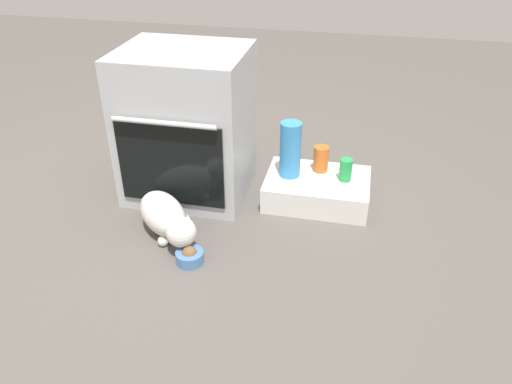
{
  "coord_description": "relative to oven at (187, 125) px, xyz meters",
  "views": [
    {
      "loc": [
        0.89,
        -1.89,
        1.48
      ],
      "look_at": [
        0.47,
        0.05,
        0.25
      ],
      "focal_mm": 35.48,
      "sensor_mm": 36.0,
      "label": 1
    }
  ],
  "objects": [
    {
      "name": "water_bottle",
      "position": [
        0.55,
        0.03,
        -0.1
      ],
      "size": [
        0.11,
        0.11,
        0.3
      ],
      "primitive_type": "cylinder",
      "color": "#388CD1",
      "rests_on": "pantry_cabinet"
    },
    {
      "name": "food_bowl",
      "position": [
        0.2,
        -0.61,
        -0.36
      ],
      "size": [
        0.13,
        0.13,
        0.08
      ],
      "color": "#4C7AB7",
      "rests_on": "ground"
    },
    {
      "name": "soda_can",
      "position": [
        0.84,
        0.04,
        -0.19
      ],
      "size": [
        0.07,
        0.07,
        0.12
      ],
      "primitive_type": "cylinder",
      "color": "green",
      "rests_on": "pantry_cabinet"
    },
    {
      "name": "sauce_jar",
      "position": [
        0.7,
        0.11,
        -0.18
      ],
      "size": [
        0.08,
        0.08,
        0.14
      ],
      "primitive_type": "cylinder",
      "color": "#D16023",
      "rests_on": "pantry_cabinet"
    },
    {
      "name": "oven",
      "position": [
        0.0,
        0.0,
        0.0
      ],
      "size": [
        0.63,
        0.58,
        0.78
      ],
      "color": "#B7BABF",
      "rests_on": "ground"
    },
    {
      "name": "cat",
      "position": [
        0.02,
        -0.44,
        -0.28
      ],
      "size": [
        0.53,
        0.52,
        0.21
      ],
      "rotation": [
        0.0,
        0.0,
        -0.78
      ],
      "color": "silver",
      "rests_on": "ground"
    },
    {
      "name": "pantry_cabinet",
      "position": [
        0.7,
        0.03,
        -0.32
      ],
      "size": [
        0.54,
        0.38,
        0.14
      ],
      "primitive_type": "cube",
      "color": "white",
      "rests_on": "ground"
    },
    {
      "name": "ground",
      "position": [
        -0.02,
        -0.4,
        -0.39
      ],
      "size": [
        8.0,
        8.0,
        0.0
      ],
      "primitive_type": "plane",
      "color": "#56514C"
    }
  ]
}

